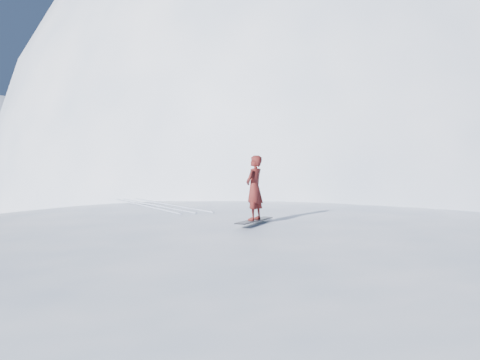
{
  "coord_description": "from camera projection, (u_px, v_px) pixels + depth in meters",
  "views": [
    {
      "loc": [
        -6.61,
        -14.16,
        4.33
      ],
      "look_at": [
        -0.28,
        0.29,
        3.5
      ],
      "focal_mm": 40.0,
      "sensor_mm": 36.0,
      "label": 1
    }
  ],
  "objects": [
    {
      "name": "peak_shoulder",
      "position": [
        261.0,
        213.0,
        38.13
      ],
      "size": [
        28.0,
        24.0,
        18.0
      ],
      "primitive_type": "ellipsoid",
      "color": "white",
      "rests_on": "ground"
    },
    {
      "name": "snowboard",
      "position": [
        254.0,
        220.0,
        14.94
      ],
      "size": [
        1.56,
        1.28,
        0.03
      ],
      "primitive_type": "cube",
      "rotation": [
        0.0,
        0.0,
        0.64
      ],
      "color": "black",
      "rests_on": "near_ridge"
    },
    {
      "name": "near_ridge",
      "position": [
        242.0,
        274.0,
        18.97
      ],
      "size": [
        36.0,
        28.0,
        4.8
      ],
      "primitive_type": "ellipsoid",
      "color": "white",
      "rests_on": "ground"
    },
    {
      "name": "snowboarder",
      "position": [
        254.0,
        188.0,
        14.89
      ],
      "size": [
        0.79,
        0.74,
        1.81
      ],
      "primitive_type": "imported",
      "rotation": [
        0.0,
        0.0,
        3.78
      ],
      "color": "maroon",
      "rests_on": "snowboard"
    },
    {
      "name": "wind_bumps",
      "position": [
        210.0,
        284.0,
        17.54
      ],
      "size": [
        16.0,
        14.4,
        1.0
      ],
      "color": "white",
      "rests_on": "ground"
    },
    {
      "name": "ground",
      "position": [
        252.0,
        298.0,
        15.83
      ],
      "size": [
        400.0,
        400.0,
        0.0
      ],
      "primitive_type": "plane",
      "color": "white",
      "rests_on": "ground"
    },
    {
      "name": "summit_peak",
      "position": [
        351.0,
        200.0,
        48.43
      ],
      "size": [
        60.0,
        56.0,
        56.0
      ],
      "primitive_type": "ellipsoid",
      "color": "white",
      "rests_on": "ground"
    },
    {
      "name": "board_tracks",
      "position": [
        157.0,
        205.0,
        19.34
      ],
      "size": [
        2.0,
        5.95,
        0.04
      ],
      "color": "silver",
      "rests_on": "ground"
    }
  ]
}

